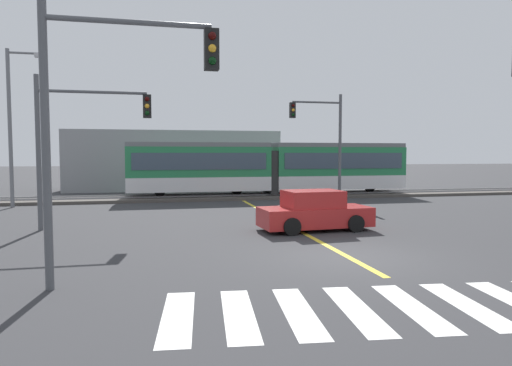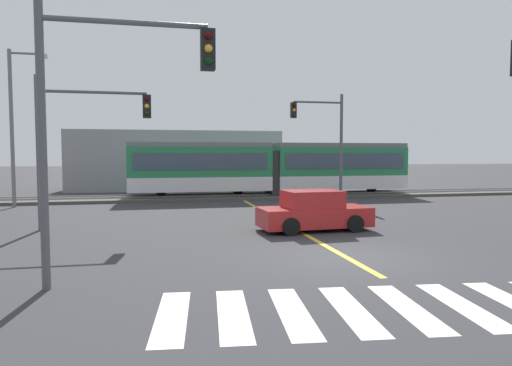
{
  "view_description": "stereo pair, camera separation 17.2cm",
  "coord_description": "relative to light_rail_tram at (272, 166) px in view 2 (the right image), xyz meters",
  "views": [
    {
      "loc": [
        -5.28,
        -11.82,
        2.91
      ],
      "look_at": [
        -0.9,
        7.94,
        1.6
      ],
      "focal_mm": 32.0,
      "sensor_mm": 36.0,
      "label": 1
    },
    {
      "loc": [
        -5.11,
        -11.86,
        2.91
      ],
      "look_at": [
        -0.9,
        7.94,
        1.6
      ],
      "focal_mm": 32.0,
      "sensor_mm": 36.0,
      "label": 2
    }
  ],
  "objects": [
    {
      "name": "ground_plane",
      "position": [
        -2.22,
        -17.63,
        -2.05
      ],
      "size": [
        200.0,
        200.0,
        0.0
      ],
      "primitive_type": "plane",
      "color": "#333335"
    },
    {
      "name": "track_bed",
      "position": [
        -2.22,
        0.01,
        -1.96
      ],
      "size": [
        120.0,
        4.0,
        0.18
      ],
      "primitive_type": "cube",
      "color": "#4C4742",
      "rests_on": "ground"
    },
    {
      "name": "rail_near",
      "position": [
        -2.22,
        -0.71,
        -1.82
      ],
      "size": [
        120.0,
        0.08,
        0.1
      ],
      "primitive_type": "cube",
      "color": "#939399",
      "rests_on": "track_bed"
    },
    {
      "name": "rail_far",
      "position": [
        -2.22,
        0.73,
        -1.82
      ],
      "size": [
        120.0,
        0.08,
        0.1
      ],
      "primitive_type": "cube",
      "color": "#939399",
      "rests_on": "track_bed"
    },
    {
      "name": "light_rail_tram",
      "position": [
        0.0,
        0.0,
        0.0
      ],
      "size": [
        18.5,
        2.64,
        3.43
      ],
      "color": "silver",
      "rests_on": "track_bed"
    },
    {
      "name": "crosswalk_stripe_0",
      "position": [
        -7.14,
        -21.36,
        -2.04
      ],
      "size": [
        0.84,
        2.84,
        0.01
      ],
      "primitive_type": "cube",
      "rotation": [
        0.0,
        0.0,
        -0.1
      ],
      "color": "silver",
      "rests_on": "ground"
    },
    {
      "name": "crosswalk_stripe_1",
      "position": [
        -6.05,
        -21.47,
        -2.04
      ],
      "size": [
        0.84,
        2.84,
        0.01
      ],
      "primitive_type": "cube",
      "rotation": [
        0.0,
        0.0,
        -0.1
      ],
      "color": "silver",
      "rests_on": "ground"
    },
    {
      "name": "crosswalk_stripe_2",
      "position": [
        -4.95,
        -21.58,
        -2.04
      ],
      "size": [
        0.84,
        2.84,
        0.01
      ],
      "primitive_type": "cube",
      "rotation": [
        0.0,
        0.0,
        -0.1
      ],
      "color": "silver",
      "rests_on": "ground"
    },
    {
      "name": "crosswalk_stripe_3",
      "position": [
        -3.86,
        -21.7,
        -2.04
      ],
      "size": [
        0.84,
        2.84,
        0.01
      ],
      "primitive_type": "cube",
      "rotation": [
        0.0,
        0.0,
        -0.1
      ],
      "color": "silver",
      "rests_on": "ground"
    },
    {
      "name": "crosswalk_stripe_4",
      "position": [
        -2.76,
        -21.81,
        -2.04
      ],
      "size": [
        0.84,
        2.84,
        0.01
      ],
      "primitive_type": "cube",
      "rotation": [
        0.0,
        0.0,
        -0.1
      ],
      "color": "silver",
      "rests_on": "ground"
    },
    {
      "name": "crosswalk_stripe_5",
      "position": [
        -1.67,
        -21.92,
        -2.04
      ],
      "size": [
        0.84,
        2.84,
        0.01
      ],
      "primitive_type": "cube",
      "rotation": [
        0.0,
        0.0,
        -0.1
      ],
      "color": "silver",
      "rests_on": "ground"
    },
    {
      "name": "lane_centre_line",
      "position": [
        -2.22,
        -10.93,
        -2.05
      ],
      "size": [
        0.2,
        17.87,
        0.01
      ],
      "primitive_type": "cube",
      "color": "gold",
      "rests_on": "ground"
    },
    {
      "name": "sedan_crossing",
      "position": [
        -1.61,
        -13.14,
        -1.35
      ],
      "size": [
        4.31,
        2.14,
        1.52
      ],
      "color": "#B22323",
      "rests_on": "ground"
    },
    {
      "name": "traffic_light_mid_left",
      "position": [
        -10.3,
        -10.96,
        1.79
      ],
      "size": [
        4.25,
        0.38,
        5.85
      ],
      "color": "#515459",
      "rests_on": "ground"
    },
    {
      "name": "traffic_light_near_left",
      "position": [
        -8.49,
        -19.14,
        2.03
      ],
      "size": [
        3.75,
        0.38,
        6.2
      ],
      "color": "#515459",
      "rests_on": "ground"
    },
    {
      "name": "traffic_light_far_right",
      "position": [
        2.38,
        -3.65,
        2.13
      ],
      "size": [
        3.25,
        0.38,
        6.45
      ],
      "color": "#515459",
      "rests_on": "ground"
    },
    {
      "name": "street_lamp_west",
      "position": [
        -14.88,
        -2.69,
        2.73
      ],
      "size": [
        2.0,
        0.28,
        8.46
      ],
      "color": "slate",
      "rests_on": "ground"
    },
    {
      "name": "building_backdrop_far",
      "position": [
        -5.96,
        8.9,
        0.3
      ],
      "size": [
        16.6,
        6.0,
        4.7
      ],
      "primitive_type": "cube",
      "color": "gray",
      "rests_on": "ground"
    }
  ]
}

